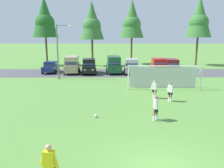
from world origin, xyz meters
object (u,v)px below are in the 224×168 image
Objects in this scene: soccer_goal at (163,76)px; parked_car_slot_left at (72,64)px; soccer_ball at (96,116)px; player_striker_near at (154,89)px; player_winger_left at (156,108)px; referee at (50,166)px; player_defender_far at (170,92)px; parked_car_slot_far_right at (171,66)px; street_lamp at (59,51)px; parked_car_slot_far_left at (51,67)px; parked_car_slot_center at (114,64)px; parked_car_slot_right at (158,65)px; parked_car_slot_center_right at (131,66)px; parked_car_slot_center_left at (89,66)px.

soccer_goal is 15.37m from parked_car_slot_left.
soccer_goal reaches higher than soccer_ball.
player_winger_left is (-0.96, -5.32, 0.00)m from player_striker_near.
referee and player_defender_far have the same top height.
soccer_ball is 0.13× the size of referee.
street_lamp is (-15.48, -4.37, 2.44)m from parked_car_slot_far_right.
parked_car_slot_far_left reaches higher than player_winger_left.
player_winger_left is at bearing -66.56° from parked_car_slot_left.
referee is at bearing -95.75° from parked_car_slot_center.
parked_car_slot_center is at bearing 35.55° from street_lamp.
soccer_goal is 13.42m from street_lamp.
street_lamp is at bearing 122.09° from player_winger_left.
player_defender_far is (1.13, -0.98, 0.00)m from player_striker_near.
soccer_ball is 6.80m from player_striker_near.
parked_car_slot_right reaches higher than player_defender_far.
parked_car_slot_far_right reaches higher than player_striker_near.
street_lamp reaches higher than parked_car_slot_center_right.
parked_car_slot_far_left is 0.86× the size of parked_car_slot_left.
parked_car_slot_center_right is at bearing -8.75° from parked_car_slot_center.
player_striker_near is 0.33× the size of parked_car_slot_left.
player_defender_far is 15.48m from parked_car_slot_far_right.
parked_car_slot_right is (1.83, 10.89, -0.18)m from soccer_goal.
parked_car_slot_far_left is at bearing 172.83° from parked_car_slot_left.
player_defender_far is at bearing -96.52° from soccer_goal.
parked_car_slot_far_right is 16.27m from street_lamp.
parked_car_slot_center_right is (2.64, -0.41, -0.23)m from parked_car_slot_center.
street_lamp is (-4.34, 21.45, 2.73)m from referee.
parked_car_slot_center is at bearing 102.76° from player_striker_near.
parked_car_slot_right is at bearing 1.92° from parked_car_slot_left.
referee is 26.58m from parked_car_slot_center_right.
referee is 0.35× the size of parked_car_slot_far_right.
parked_car_slot_center_left is 6.11m from street_lamp.
parked_car_slot_center_right is at bearing 25.50° from street_lamp.
street_lamp reaches higher than parked_car_slot_far_left.
parked_car_slot_left is at bearing -7.17° from parked_car_slot_far_left.
parked_car_slot_left is 1.04× the size of parked_car_slot_center_left.
street_lamp is (-11.44, 10.57, 2.73)m from player_defender_far.
player_winger_left is 0.35× the size of parked_car_slot_center_right.
player_defender_far is 16.13m from parked_car_slot_right.
parked_car_slot_center_right is 4.27m from parked_car_slot_right.
parked_car_slot_center_right is (-2.37, 10.12, -0.18)m from soccer_goal.
parked_car_slot_center_right reaches higher than player_winger_left.
player_striker_near is at bearing -87.31° from parked_car_slot_center_right.
soccer_ball is 0.05× the size of parked_car_slot_right.
player_striker_near is at bearing 79.75° from player_winger_left.
parked_car_slot_center_right is 1.00× the size of parked_car_slot_right.
parked_car_slot_center_left is (-2.17, 18.84, 1.00)m from soccer_ball.
parked_car_slot_center is at bearing 7.71° from parked_car_slot_center_left.
parked_car_slot_right is at bearing 76.71° from player_striker_near.
street_lamp reaches higher than parked_car_slot_center_left.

